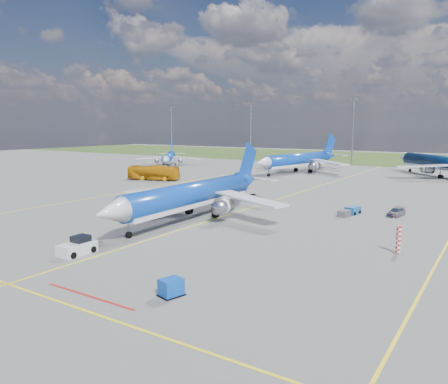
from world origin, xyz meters
The scene contains 17 objects.
ground centered at (0.00, 0.00, 0.00)m, with size 400.00×400.00×0.00m, color #5B5B59.
grass_strip centered at (0.00, 150.00, 0.00)m, with size 400.00×80.00×0.01m, color #2D4719.
taxiway_lines centered at (0.17, 27.70, 0.01)m, with size 60.25×160.00×0.02m.
floodlight_masts centered at (10.00, 110.00, 12.56)m, with size 202.20×0.50×22.70m.
warning_post centered at (26.00, 8.00, 1.50)m, with size 0.50×0.50×3.00m, color red.
bg_jet_nw centered at (-60.77, 73.26, 0.00)m, with size 24.38×32.00×8.38m, color #0C3DAA, non-canonical shape.
bg_jet_nnw centered at (-15.64, 77.25, 0.00)m, with size 31.14×40.87×10.71m, color #0C3DAA, non-canonical shape.
bg_jet_n centered at (20.92, 87.55, 0.00)m, with size 31.71×41.62×10.90m, color #071E40, non-canonical shape.
main_airliner centered at (-2.85, 9.84, 0.00)m, with size 29.81×39.13×10.25m, color #0C3DAA, non-canonical shape.
pushback_tug centered at (-2.34, -10.80, 0.76)m, with size 2.16×5.56×1.88m.
uld_container centered at (13.37, -14.31, 0.69)m, with size 1.37×1.72×1.37m, color #0D47B6.
apron_bus centered at (-38.94, 41.59, 1.82)m, with size 3.05×13.05×3.64m, color #CA820B.
service_car_a centered at (-14.05, 21.59, 0.57)m, with size 1.34×3.32×1.13m, color #999999.
service_car_b centered at (-2.58, 27.92, 0.62)m, with size 2.06×4.47×1.24m, color #999999.
service_car_c centered at (21.64, 28.36, 0.60)m, with size 1.69×4.17×1.21m, color #999999.
baggage_tug_w centered at (15.53, 25.27, 0.54)m, with size 2.23×5.32×1.16m.
baggage_tug_c centered at (-21.01, 56.44, 0.51)m, with size 1.42×4.88×1.09m.
Camera 1 is at (35.00, -39.85, 13.39)m, focal length 35.00 mm.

